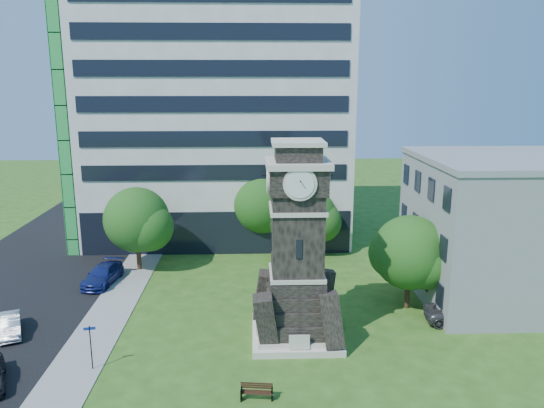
{
  "coord_description": "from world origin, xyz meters",
  "views": [
    {
      "loc": [
        0.47,
        -28.2,
        15.48
      ],
      "look_at": [
        1.73,
        8.28,
        7.05
      ],
      "focal_mm": 35.0,
      "sensor_mm": 36.0,
      "label": 1
    }
  ],
  "objects_px": {
    "car_street_north": "(103,275)",
    "street_sign": "(91,342)",
    "car_street_mid": "(9,325)",
    "car_east_lot": "(462,314)",
    "clock_tower": "(297,256)",
    "park_bench": "(257,391)"
  },
  "relations": [
    {
      "from": "park_bench",
      "to": "street_sign",
      "type": "bearing_deg",
      "value": 167.68
    },
    {
      "from": "street_sign",
      "to": "car_street_mid",
      "type": "bearing_deg",
      "value": 134.14
    },
    {
      "from": "car_east_lot",
      "to": "street_sign",
      "type": "height_order",
      "value": "street_sign"
    },
    {
      "from": "car_street_mid",
      "to": "street_sign",
      "type": "bearing_deg",
      "value": -58.26
    },
    {
      "from": "park_bench",
      "to": "street_sign",
      "type": "height_order",
      "value": "street_sign"
    },
    {
      "from": "car_street_north",
      "to": "street_sign",
      "type": "xyz_separation_m",
      "value": [
        2.96,
        -12.93,
        0.92
      ]
    },
    {
      "from": "clock_tower",
      "to": "park_bench",
      "type": "bearing_deg",
      "value": -110.65
    },
    {
      "from": "car_east_lot",
      "to": "street_sign",
      "type": "relative_size",
      "value": 1.83
    },
    {
      "from": "park_bench",
      "to": "car_street_mid",
      "type": "bearing_deg",
      "value": 160.62
    },
    {
      "from": "clock_tower",
      "to": "car_east_lot",
      "type": "distance_m",
      "value": 12.02
    },
    {
      "from": "car_street_mid",
      "to": "car_east_lot",
      "type": "bearing_deg",
      "value": -22.58
    },
    {
      "from": "clock_tower",
      "to": "car_street_mid",
      "type": "distance_m",
      "value": 18.55
    },
    {
      "from": "street_sign",
      "to": "car_street_north",
      "type": "bearing_deg",
      "value": 91.62
    },
    {
      "from": "clock_tower",
      "to": "park_bench",
      "type": "xyz_separation_m",
      "value": [
        -2.47,
        -6.57,
        -4.84
      ]
    },
    {
      "from": "car_street_mid",
      "to": "car_east_lot",
      "type": "distance_m",
      "value": 28.93
    },
    {
      "from": "clock_tower",
      "to": "car_street_mid",
      "type": "bearing_deg",
      "value": 176.93
    },
    {
      "from": "car_street_mid",
      "to": "car_street_north",
      "type": "relative_size",
      "value": 0.75
    },
    {
      "from": "clock_tower",
      "to": "car_east_lot",
      "type": "height_order",
      "value": "clock_tower"
    },
    {
      "from": "clock_tower",
      "to": "car_east_lot",
      "type": "bearing_deg",
      "value": 7.77
    },
    {
      "from": "car_street_mid",
      "to": "car_east_lot",
      "type": "relative_size",
      "value": 0.77
    },
    {
      "from": "clock_tower",
      "to": "park_bench",
      "type": "height_order",
      "value": "clock_tower"
    },
    {
      "from": "car_street_mid",
      "to": "car_street_north",
      "type": "distance_m",
      "value": 9.18
    }
  ]
}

